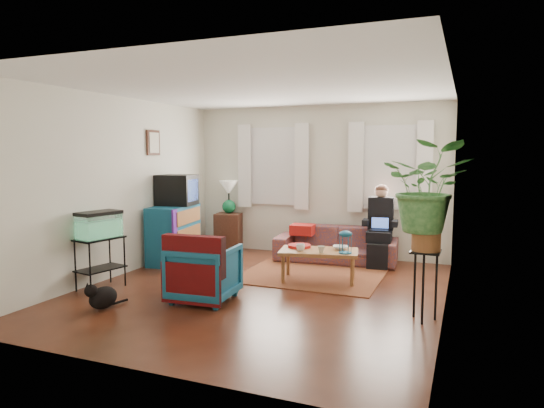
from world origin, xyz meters
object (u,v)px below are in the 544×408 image
at_px(sofa, 336,239).
at_px(side_table, 229,231).
at_px(aquarium_stand, 101,263).
at_px(coffee_table, 319,266).
at_px(dresser, 174,234).
at_px(plant_stand, 425,286).
at_px(armchair, 204,270).

height_order(sofa, side_table, sofa).
bearing_deg(aquarium_stand, coffee_table, 40.91).
bearing_deg(dresser, plant_stand, -27.39).
distance_m(sofa, plant_stand, 2.89).
xyz_separation_m(dresser, plant_stand, (4.05, -1.39, -0.09)).
xyz_separation_m(side_table, aquarium_stand, (-0.35, -3.03, 0.00)).
relative_size(sofa, aquarium_stand, 2.88).
relative_size(sofa, coffee_table, 1.83).
distance_m(side_table, armchair, 3.18).
distance_m(sofa, dresser, 2.66).
height_order(side_table, aquarium_stand, aquarium_stand).
bearing_deg(side_table, coffee_table, -35.72).
bearing_deg(sofa, dresser, -161.97).
bearing_deg(coffee_table, armchair, -138.47).
distance_m(coffee_table, plant_stand, 1.88).
relative_size(sofa, plant_stand, 2.58).
bearing_deg(plant_stand, coffee_table, 143.40).
xyz_separation_m(sofa, dresser, (-2.46, -1.02, 0.08)).
xyz_separation_m(sofa, side_table, (-2.12, 0.29, -0.05)).
bearing_deg(coffee_table, sofa, 82.85).
relative_size(side_table, armchair, 0.90).
bearing_deg(dresser, aquarium_stand, -98.79).
xyz_separation_m(dresser, coffee_table, (2.55, -0.28, -0.25)).
height_order(armchair, coffee_table, armchair).
xyz_separation_m(side_table, armchair, (1.17, -2.95, 0.04)).
height_order(aquarium_stand, armchair, armchair).
height_order(side_table, armchair, armchair).
height_order(side_table, plant_stand, plant_stand).
height_order(dresser, aquarium_stand, dresser).
height_order(aquarium_stand, plant_stand, plant_stand).
xyz_separation_m(armchair, plant_stand, (2.54, 0.25, 0.01)).
relative_size(side_table, coffee_table, 0.63).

